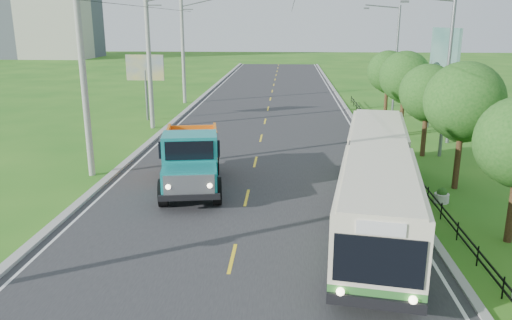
# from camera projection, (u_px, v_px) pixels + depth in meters

# --- Properties ---
(ground) EXTENTS (240.00, 240.00, 0.00)m
(ground) POSITION_uv_depth(u_px,v_px,m) (232.00, 259.00, 16.73)
(ground) COLOR #226518
(ground) RESTS_ON ground
(road) EXTENTS (14.00, 120.00, 0.02)m
(road) POSITION_uv_depth(u_px,v_px,m) (263.00, 132.00, 35.96)
(road) COLOR #28282B
(road) RESTS_ON ground
(curb_left) EXTENTS (0.40, 120.00, 0.15)m
(curb_left) POSITION_uv_depth(u_px,v_px,m) (164.00, 130.00, 36.38)
(curb_left) COLOR #9E9E99
(curb_left) RESTS_ON ground
(curb_right) EXTENTS (0.30, 120.00, 0.10)m
(curb_right) POSITION_uv_depth(u_px,v_px,m) (363.00, 133.00, 35.51)
(curb_right) COLOR #9E9E99
(curb_right) RESTS_ON ground
(edge_line_left) EXTENTS (0.12, 120.00, 0.00)m
(edge_line_left) POSITION_uv_depth(u_px,v_px,m) (172.00, 131.00, 36.36)
(edge_line_left) COLOR silver
(edge_line_left) RESTS_ON road
(edge_line_right) EXTENTS (0.12, 120.00, 0.00)m
(edge_line_right) POSITION_uv_depth(u_px,v_px,m) (356.00, 133.00, 35.55)
(edge_line_right) COLOR silver
(edge_line_right) RESTS_ON road
(centre_dash) EXTENTS (0.12, 2.20, 0.00)m
(centre_dash) POSITION_uv_depth(u_px,v_px,m) (232.00, 258.00, 16.72)
(centre_dash) COLOR yellow
(centre_dash) RESTS_ON road
(railing_right) EXTENTS (0.04, 40.00, 0.60)m
(railing_right) POSITION_uv_depth(u_px,v_px,m) (392.00, 150.00, 29.62)
(railing_right) COLOR black
(railing_right) RESTS_ON ground
(pole_near) EXTENTS (3.51, 0.32, 10.00)m
(pole_near) POSITION_uv_depth(u_px,v_px,m) (84.00, 76.00, 24.53)
(pole_near) COLOR gray
(pole_near) RESTS_ON ground
(pole_mid) EXTENTS (3.51, 0.32, 10.00)m
(pole_mid) POSITION_uv_depth(u_px,v_px,m) (150.00, 59.00, 36.07)
(pole_mid) COLOR gray
(pole_mid) RESTS_ON ground
(pole_far) EXTENTS (3.51, 0.32, 10.00)m
(pole_far) POSITION_uv_depth(u_px,v_px,m) (183.00, 50.00, 47.61)
(pole_far) COLOR gray
(pole_far) RESTS_ON ground
(tree_third) EXTENTS (3.60, 3.62, 6.00)m
(tree_third) POSITION_uv_depth(u_px,v_px,m) (464.00, 105.00, 22.89)
(tree_third) COLOR #382314
(tree_third) RESTS_ON ground
(tree_fourth) EXTENTS (3.24, 3.31, 5.40)m
(tree_fourth) POSITION_uv_depth(u_px,v_px,m) (428.00, 95.00, 28.77)
(tree_fourth) COLOR #382314
(tree_fourth) RESTS_ON ground
(tree_fifth) EXTENTS (3.48, 3.52, 5.80)m
(tree_fifth) POSITION_uv_depth(u_px,v_px,m) (405.00, 79.00, 34.46)
(tree_fifth) COLOR #382314
(tree_fifth) RESTS_ON ground
(tree_back) EXTENTS (3.30, 3.36, 5.50)m
(tree_back) POSITION_uv_depth(u_px,v_px,m) (388.00, 73.00, 40.29)
(tree_back) COLOR #382314
(tree_back) RESTS_ON ground
(streetlight_mid) EXTENTS (3.02, 0.20, 9.07)m
(streetlight_mid) POSITION_uv_depth(u_px,v_px,m) (445.00, 73.00, 28.23)
(streetlight_mid) COLOR slate
(streetlight_mid) RESTS_ON ground
(streetlight_far) EXTENTS (3.02, 0.20, 9.07)m
(streetlight_far) POSITION_uv_depth(u_px,v_px,m) (394.00, 56.00, 41.69)
(streetlight_far) COLOR slate
(streetlight_far) RESTS_ON ground
(planter_near) EXTENTS (0.64, 0.64, 0.67)m
(planter_near) POSITION_uv_depth(u_px,v_px,m) (442.00, 196.00, 21.90)
(planter_near) COLOR silver
(planter_near) RESTS_ON ground
(planter_mid) EXTENTS (0.64, 0.64, 0.67)m
(planter_mid) POSITION_uv_depth(u_px,v_px,m) (402.00, 151.00, 29.59)
(planter_mid) COLOR silver
(planter_mid) RESTS_ON ground
(planter_far) EXTENTS (0.64, 0.64, 0.67)m
(planter_far) POSITION_uv_depth(u_px,v_px,m) (379.00, 124.00, 37.28)
(planter_far) COLOR silver
(planter_far) RESTS_ON ground
(billboard_left) EXTENTS (3.00, 0.20, 5.20)m
(billboard_left) POSITION_uv_depth(u_px,v_px,m) (145.00, 72.00, 39.35)
(billboard_left) COLOR slate
(billboard_left) RESTS_ON ground
(billboard_right) EXTENTS (0.24, 6.00, 7.30)m
(billboard_right) POSITION_uv_depth(u_px,v_px,m) (444.00, 57.00, 33.78)
(billboard_right) COLOR slate
(billboard_right) RESTS_ON ground
(bus) EXTENTS (4.99, 15.82, 3.02)m
(bus) POSITION_uv_depth(u_px,v_px,m) (377.00, 174.00, 19.83)
(bus) COLOR #32772F
(bus) RESTS_ON ground
(dump_truck) EXTENTS (3.60, 7.10, 2.85)m
(dump_truck) POSITION_uv_depth(u_px,v_px,m) (191.00, 155.00, 23.46)
(dump_truck) COLOR teal
(dump_truck) RESTS_ON ground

